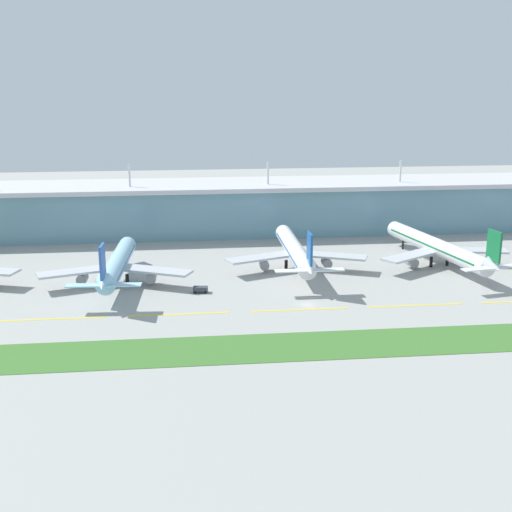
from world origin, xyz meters
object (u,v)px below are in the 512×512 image
at_px(airliner_center, 295,251).
at_px(airliner_far_middle, 438,247).
at_px(airliner_near_middle, 117,265).
at_px(pushback_tug, 200,289).

distance_m(airliner_center, airliner_far_middle, 50.29).
bearing_deg(airliner_center, airliner_far_middle, -0.87).
xyz_separation_m(airliner_near_middle, airliner_center, (58.86, 10.89, 0.01)).
bearing_deg(airliner_center, pushback_tug, -145.56).
distance_m(airliner_near_middle, airliner_far_middle, 109.61).
height_order(airliner_near_middle, pushback_tug, airliner_near_middle).
bearing_deg(pushback_tug, airliner_center, 34.44).
bearing_deg(airliner_far_middle, airliner_center, 179.13).
distance_m(airliner_near_middle, pushback_tug, 28.90).
height_order(airliner_near_middle, airliner_center, same).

